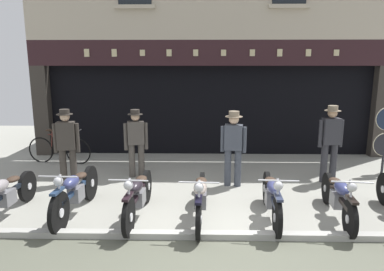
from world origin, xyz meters
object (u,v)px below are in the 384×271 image
(motorcycle_center, at_px, (201,197))
(salesman_left, at_px, (67,143))
(leaning_bicycle, at_px, (59,149))
(motorcycle_center_left, at_px, (138,195))
(motorcycle_left, at_px, (76,191))
(motorcycle_right, at_px, (338,197))
(shopkeeper_center, at_px, (136,140))
(motorcycle_center_right, at_px, (272,196))
(motorcycle_far_left, at_px, (5,195))
(assistant_far_right, at_px, (330,140))
(advert_board_near, at_px, (150,89))
(salesman_right, at_px, (233,145))

(motorcycle_center, height_order, salesman_left, salesman_left)
(leaning_bicycle, bearing_deg, motorcycle_center_left, 46.97)
(motorcycle_left, relative_size, motorcycle_right, 1.06)
(motorcycle_left, bearing_deg, shopkeeper_center, -105.37)
(motorcycle_center_right, distance_m, motorcycle_right, 1.15)
(motorcycle_right, bearing_deg, motorcycle_center, 7.39)
(motorcycle_far_left, xyz_separation_m, assistant_far_right, (6.32, 2.03, 0.57))
(motorcycle_center, bearing_deg, advert_board_near, -69.86)
(motorcycle_far_left, height_order, motorcycle_center, motorcycle_center)
(leaning_bicycle, bearing_deg, motorcycle_center, 56.08)
(motorcycle_left, distance_m, salesman_right, 3.37)
(motorcycle_far_left, relative_size, motorcycle_center_left, 1.00)
(salesman_left, distance_m, advert_board_near, 3.36)
(motorcycle_left, height_order, salesman_left, salesman_left)
(motorcycle_center_left, height_order, salesman_left, salesman_left)
(assistant_far_right, relative_size, leaning_bicycle, 0.98)
(motorcycle_center, distance_m, motorcycle_right, 2.37)
(motorcycle_center_right, bearing_deg, motorcycle_far_left, 3.59)
(motorcycle_center_right, bearing_deg, shopkeeper_center, -36.65)
(motorcycle_far_left, relative_size, salesman_right, 1.23)
(advert_board_near, bearing_deg, leaning_bicycle, -153.17)
(motorcycle_center_right, distance_m, leaning_bicycle, 6.11)
(shopkeeper_center, height_order, advert_board_near, advert_board_near)
(salesman_right, height_order, leaning_bicycle, salesman_right)
(salesman_left, height_order, shopkeeper_center, salesman_left)
(motorcycle_far_left, bearing_deg, motorcycle_center_right, -178.86)
(motorcycle_left, bearing_deg, assistant_far_right, -157.33)
(motorcycle_right, distance_m, shopkeeper_center, 4.53)
(motorcycle_far_left, xyz_separation_m, motorcycle_center_left, (2.32, 0.02, 0.01))
(motorcycle_center_left, distance_m, advert_board_near, 4.86)
(motorcycle_right, distance_m, advert_board_near, 6.17)
(motorcycle_left, bearing_deg, salesman_left, -63.51)
(leaning_bicycle, bearing_deg, salesman_left, 35.95)
(assistant_far_right, bearing_deg, motorcycle_center_right, 44.29)
(assistant_far_right, distance_m, advert_board_near, 5.18)
(motorcycle_far_left, height_order, motorcycle_center_right, motorcycle_center_right)
(motorcycle_center_left, relative_size, motorcycle_right, 1.03)
(motorcycle_right, relative_size, leaning_bicycle, 1.11)
(motorcycle_right, distance_m, assistant_far_right, 2.14)
(motorcycle_center_right, relative_size, advert_board_near, 1.84)
(salesman_left, height_order, leaning_bicycle, salesman_left)
(motorcycle_center, relative_size, motorcycle_center_right, 1.03)
(motorcycle_right, xyz_separation_m, advert_board_near, (-3.84, 4.59, 1.51))
(assistant_far_right, bearing_deg, motorcycle_left, 14.42)
(motorcycle_center_left, relative_size, motorcycle_center_right, 1.04)
(motorcycle_center_left, xyz_separation_m, salesman_left, (-1.87, 1.76, 0.51))
(motorcycle_center_left, bearing_deg, advert_board_near, -82.24)
(salesman_left, xyz_separation_m, salesman_right, (3.67, -0.06, -0.00))
(motorcycle_center_right, relative_size, shopkeeper_center, 1.21)
(motorcycle_far_left, relative_size, assistant_far_right, 1.17)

